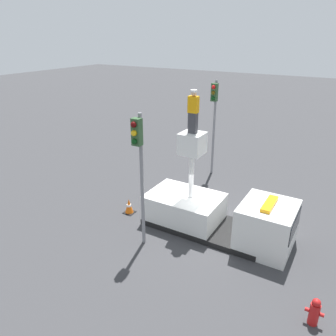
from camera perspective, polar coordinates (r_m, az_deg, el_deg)
The scene contains 7 objects.
ground_plane at distance 15.03m, azimuth 6.38°, elevation -10.36°, with size 120.00×120.00×0.00m, color #38383A.
bucket_truck at distance 14.41m, azimuth 8.57°, elevation -8.11°, with size 6.40×2.37×4.32m.
worker at distance 13.28m, azimuth 4.41°, elevation 9.74°, with size 0.40×0.26×1.75m.
traffic_light_pole at distance 12.18m, azimuth -5.08°, elevation 2.02°, with size 0.34×0.57×5.49m.
traffic_light_across at distance 19.37m, azimuth 8.02°, elevation 9.99°, with size 0.34×0.57×5.66m.
fire_hydrant at distance 11.48m, azimuth 24.15°, elevation -21.88°, with size 0.54×0.30×0.93m.
traffic_cone_rear at distance 16.04m, azimuth -6.80°, elevation -6.65°, with size 0.50×0.50×0.73m.
Camera 1 is at (4.98, -11.62, 8.13)m, focal length 35.00 mm.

